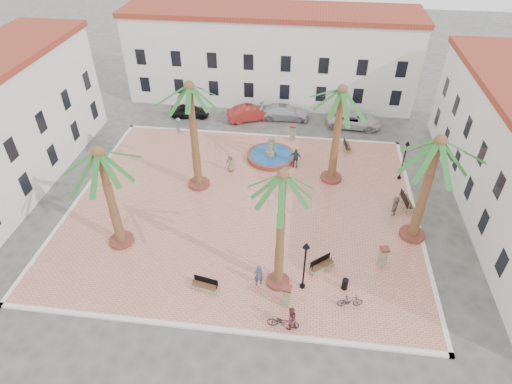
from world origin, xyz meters
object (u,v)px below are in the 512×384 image
Objects in this scene: lamppost_e at (405,153)px; car_silver at (284,112)px; bicycle_a at (283,322)px; pedestrian_fountain_b at (295,158)px; lamppost_s at (305,258)px; litter_bin at (345,284)px; pedestrian_east at (395,205)px; pedestrian_fountain_a at (231,163)px; car_white at (354,120)px; fountain at (271,155)px; palm_e at (436,154)px; bollard_se at (286,296)px; cyclist_b at (290,319)px; bench_ne at (347,147)px; bicycle_b at (350,301)px; bollard_e at (383,257)px; palm_s at (282,188)px; pedestrian_north at (179,125)px; bench_s at (205,287)px; cyclist_a at (259,275)px; palm_sw at (102,165)px; car_black at (190,111)px; bench_se at (322,266)px; bollard_n at (293,132)px; bench_e at (406,203)px; car_red at (250,113)px; palm_nw at (190,99)px.

car_silver is (-10.35, 9.60, -1.86)m from lamppost_e.
pedestrian_fountain_b reaches higher than bicycle_a.
litter_bin is at bearing 5.12° from lamppost_s.
pedestrian_fountain_a is at bearing -97.08° from pedestrian_east.
pedestrian_fountain_a is at bearing -177.13° from lamppost_e.
fountain is at bearing 136.41° from car_white.
palm_e is 5.21× the size of bollard_se.
bollard_se is at bearing -0.65° from bicycle_a.
cyclist_b is at bearing -77.94° from bollard_se.
cyclist_b is (-8.07, -8.67, -6.01)m from palm_e.
bicycle_a reaches higher than bench_ne.
pedestrian_east reaches higher than litter_bin.
car_silver is (0.60, 7.94, 0.29)m from fountain.
bollard_e is at bearing -41.79° from bicycle_b.
car_silver is (-1.27, 22.09, -6.85)m from palm_s.
fountain is 2.62× the size of pedestrian_fountain_a.
pedestrian_north reaches higher than bicycle_b.
bollard_se is (5.02, -0.52, 0.56)m from bench_s.
pedestrian_east is at bearing -159.94° from cyclist_a.
pedestrian_fountain_b reaches higher than pedestrian_fountain_a.
palm_s reaches higher than bench_s.
bicycle_b is at bearing 10.43° from bench_s.
lamppost_e reaches higher than bench_s.
palm_sw is 0.89× the size of palm_s.
palm_s is 5.51× the size of bollard_se.
fountain reaches higher than car_black.
bench_s is at bearing -170.75° from lamppost_s.
bollard_se reaches higher than bench_s.
fountain is 17.51m from bicycle_a.
fountain is at bearing 9.42° from bicycle_a.
lamppost_e is at bearing 19.72° from bench_se.
lamppost_e is (0.06, 7.00, -4.39)m from palm_e.
bollard_n is 20.81m from bicycle_a.
lamppost_e is at bearing 68.18° from litter_bin.
car_white is (16.80, 0.02, 0.06)m from car_black.
bench_e is at bearing -96.76° from pedestrian_north.
pedestrian_fountain_a reaches higher than pedestrian_east.
pedestrian_fountain_a is at bearing -93.13° from cyclist_a.
palm_e reaches higher than litter_bin.
car_red is (-6.25, 21.51, -1.96)m from lamppost_s.
lamppost_s is 0.97× the size of car_black.
pedestrian_fountain_a is 1.05× the size of pedestrian_north.
bicycle_a is (-3.56, -3.27, 0.11)m from litter_bin.
lamppost_e is 17.95m from bicycle_a.
lamppost_s reaches higher than car_silver.
bollard_n is (1.71, 3.46, 0.50)m from fountain.
bollard_e is at bearing -103.85° from lamppost_e.
palm_sw is at bearing -153.17° from lamppost_e.
bollard_n is at bearing 48.79° from palm_nw.
bollard_e reaches higher than car_black.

